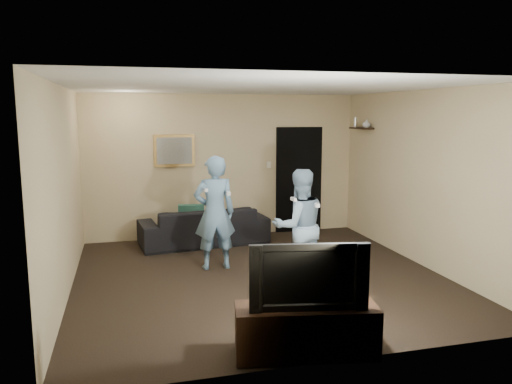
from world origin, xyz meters
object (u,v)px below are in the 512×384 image
object	(u,v)px
sofa	(204,226)
tv_console	(306,330)
wii_player_right	(299,226)
wii_player_left	(215,213)
television	(307,274)

from	to	relation	value
sofa	tv_console	size ratio (longest dim) A/B	1.65
sofa	wii_player_right	distance (m)	2.51
tv_console	wii_player_left	xyz separation A→B (m)	(-0.35, 2.88, 0.58)
television	wii_player_right	xyz separation A→B (m)	(0.64, 2.02, -0.03)
tv_console	wii_player_left	distance (m)	2.96
sofa	television	size ratio (longest dim) A/B	2.02
tv_console	wii_player_left	bearing A→B (deg)	107.50
tv_console	television	bearing A→B (deg)	10.61
television	tv_console	bearing A→B (deg)	-169.39
sofa	wii_player_right	bearing A→B (deg)	106.06
wii_player_left	television	bearing A→B (deg)	-83.12
tv_console	television	distance (m)	0.55
television	wii_player_left	world-z (taller)	wii_player_left
wii_player_right	television	bearing A→B (deg)	-107.69
wii_player_right	sofa	bearing A→B (deg)	112.30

